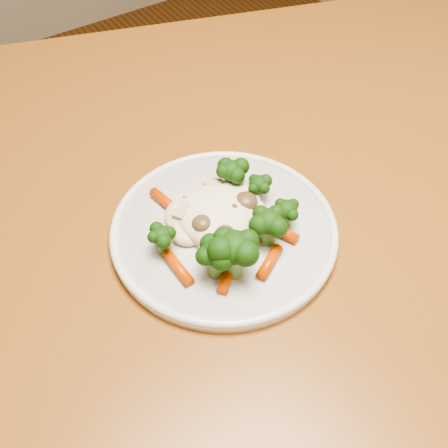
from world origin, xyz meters
name	(u,v)px	position (x,y,z in m)	size (l,w,h in m)	color
dining_table	(217,246)	(0.07, -0.26, 0.66)	(1.44, 1.18, 0.75)	#945922
plate	(224,232)	(0.05, -0.32, 0.76)	(0.25, 0.25, 0.01)	white
meal	(228,223)	(0.04, -0.33, 0.78)	(0.17, 0.18, 0.05)	#F9EBC7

